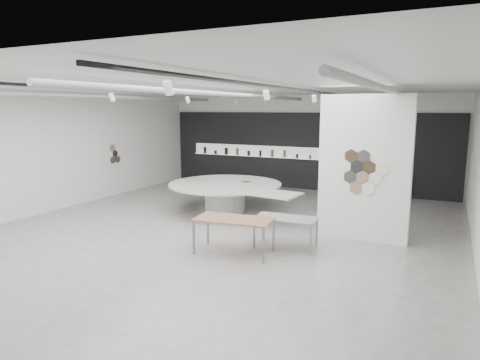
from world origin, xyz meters
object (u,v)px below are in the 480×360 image
at_px(kitchen_counter, 378,184).
at_px(partition_column, 364,169).
at_px(sample_table_wood, 234,221).
at_px(display_island, 227,193).
at_px(sample_table_stone, 286,220).

bearing_deg(kitchen_counter, partition_column, -92.67).
distance_m(partition_column, sample_table_wood, 3.53).
xyz_separation_m(partition_column, display_island, (-4.42, 1.10, -1.20)).
distance_m(partition_column, kitchen_counter, 5.71).
bearing_deg(sample_table_wood, kitchen_counter, 75.98).
distance_m(partition_column, sample_table_stone, 2.38).
xyz_separation_m(display_island, sample_table_stone, (2.94, -2.57, 0.08)).
xyz_separation_m(display_island, kitchen_counter, (3.99, 4.44, -0.10)).
xyz_separation_m(partition_column, kitchen_counter, (-0.43, 5.54, -1.30)).
height_order(display_island, sample_table_stone, display_island).
bearing_deg(sample_table_wood, display_island, 120.28).
height_order(display_island, sample_table_wood, display_island).
distance_m(display_island, sample_table_wood, 4.01).
relative_size(partition_column, display_island, 0.75).
bearing_deg(kitchen_counter, display_island, -139.05).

